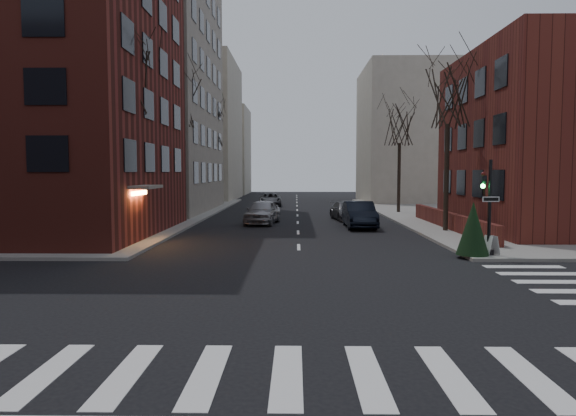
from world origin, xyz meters
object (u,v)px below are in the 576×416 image
(tree_right_b, at_px, (400,126))
(streetlamp_far, at_px, (220,166))
(tree_right_a, at_px, (448,97))
(car_lane_silver, at_px, (263,212))
(car_lane_gray, at_px, (346,211))
(tree_left_c, at_px, (211,129))
(traffic_signal, at_px, (488,213))
(tree_left_b, at_px, (180,101))
(streetlamp_near, at_px, (176,163))
(parked_sedan, at_px, (359,215))
(tree_left_a, at_px, (127,78))
(sandwich_board, at_px, (491,245))
(evergreen_shrub, at_px, (473,228))
(car_lane_far, at_px, (270,200))

(tree_right_b, distance_m, streetlamp_far, 20.01)
(tree_right_a, height_order, car_lane_silver, tree_right_a)
(car_lane_gray, bearing_deg, tree_left_c, 124.17)
(car_lane_gray, bearing_deg, tree_right_b, 41.86)
(traffic_signal, distance_m, car_lane_gray, 17.59)
(tree_left_b, height_order, tree_right_a, tree_left_b)
(streetlamp_near, distance_m, parked_sedan, 12.73)
(tree_left_b, height_order, car_lane_gray, tree_left_b)
(tree_left_a, bearing_deg, traffic_signal, -16.65)
(parked_sedan, bearing_deg, tree_right_a, -29.98)
(tree_left_c, relative_size, streetlamp_far, 1.55)
(car_lane_silver, xyz_separation_m, sandwich_board, (10.55, -14.13, -0.28))
(traffic_signal, height_order, parked_sedan, traffic_signal)
(tree_left_c, relative_size, streetlamp_near, 1.55)
(streetlamp_near, height_order, car_lane_silver, streetlamp_near)
(streetlamp_near, bearing_deg, evergreen_shrub, -40.14)
(streetlamp_far, height_order, sandwich_board, streetlamp_far)
(car_lane_silver, relative_size, sandwich_board, 6.04)
(tree_left_a, distance_m, tree_left_c, 26.00)
(streetlamp_near, height_order, car_lane_far, streetlamp_near)
(car_lane_gray, bearing_deg, parked_sedan, -94.09)
(tree_right_a, xyz_separation_m, parked_sedan, (-4.80, 2.71, -7.17))
(traffic_signal, height_order, tree_right_a, tree_right_a)
(streetlamp_near, bearing_deg, car_lane_far, 74.56)
(tree_left_a, height_order, tree_right_a, tree_left_a)
(streetlamp_near, height_order, streetlamp_far, same)
(traffic_signal, height_order, tree_left_c, tree_left_c)
(traffic_signal, distance_m, car_lane_far, 34.23)
(streetlamp_far, xyz_separation_m, evergreen_shrub, (15.50, -33.07, -2.97))
(tree_left_b, bearing_deg, traffic_signal, -45.46)
(evergreen_shrub, bearing_deg, car_lane_gray, 101.97)
(tree_left_c, bearing_deg, streetlamp_far, 73.30)
(tree_left_a, distance_m, parked_sedan, 16.34)
(tree_left_b, distance_m, tree_right_b, 18.64)
(tree_left_b, bearing_deg, sandwich_board, -45.25)
(tree_left_c, height_order, parked_sedan, tree_left_c)
(tree_right_b, bearing_deg, streetlamp_near, -149.53)
(tree_left_a, bearing_deg, evergreen_shrub, -17.48)
(streetlamp_far, xyz_separation_m, car_lane_silver, (5.73, -18.90, -3.39))
(car_lane_silver, bearing_deg, tree_right_a, -16.73)
(tree_left_a, xyz_separation_m, streetlamp_near, (0.60, 8.00, -4.23))
(streetlamp_far, bearing_deg, car_lane_far, -5.72)
(car_lane_silver, height_order, car_lane_gray, car_lane_silver)
(parked_sedan, height_order, sandwich_board, parked_sedan)
(car_lane_gray, xyz_separation_m, evergreen_shrub, (3.62, -17.09, 0.59))
(tree_right_a, relative_size, sandwich_board, 11.81)
(tree_right_a, bearing_deg, traffic_signal, -95.47)
(parked_sedan, xyz_separation_m, sandwich_board, (4.09, -11.75, -0.29))
(tree_left_a, height_order, sandwich_board, tree_left_a)
(streetlamp_far, relative_size, evergreen_shrub, 2.80)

